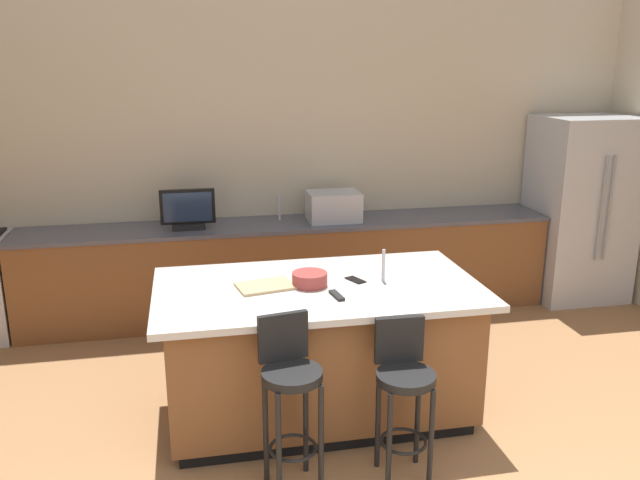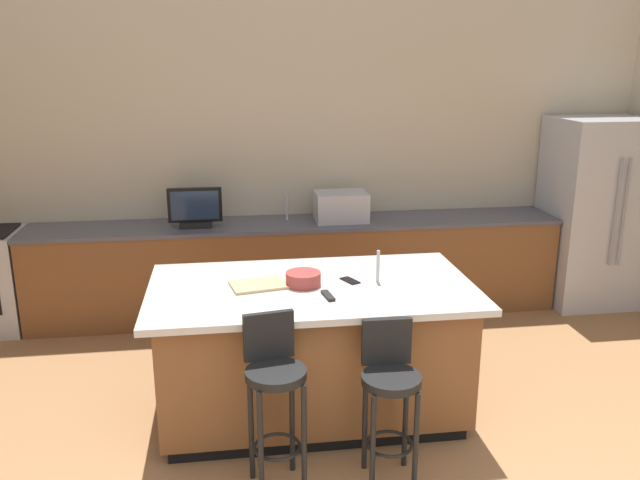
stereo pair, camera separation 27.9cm
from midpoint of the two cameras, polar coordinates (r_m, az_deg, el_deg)
wall_back at (r=6.36m, az=-3.96°, el=7.56°), size 7.23×0.12×2.98m
counter_back at (r=6.23m, az=-3.83°, el=-2.47°), size 4.93×0.62×0.90m
kitchen_island at (r=4.50m, az=-1.96°, el=-9.50°), size 2.13×1.18×0.94m
refrigerator at (r=7.02m, az=20.55°, el=2.57°), size 0.89×0.80×1.83m
microwave at (r=6.13m, az=-0.12°, el=2.95°), size 0.48×0.36×0.27m
tv_monitor at (r=5.97m, az=-12.72°, el=2.47°), size 0.48×0.16×0.36m
sink_faucet_back at (r=6.16m, az=-4.85°, el=2.80°), size 0.02×0.02×0.24m
sink_faucet_island at (r=4.37m, az=3.71°, el=-2.22°), size 0.02×0.02×0.22m
bar_stool_left at (r=3.74m, az=-4.78°, el=-12.72°), size 0.34×0.36×1.02m
bar_stool_right at (r=3.86m, az=5.18°, el=-12.62°), size 0.34×0.34×0.95m
fruit_bowl at (r=4.31m, az=-2.76°, el=-3.43°), size 0.23×0.23×0.09m
cell_phone at (r=4.41m, az=1.29°, el=-3.51°), size 0.13×0.17×0.01m
tv_remote at (r=4.11m, az=-0.49°, el=-4.85°), size 0.07×0.17×0.02m
cutting_board at (r=4.31m, az=-6.64°, el=-4.01°), size 0.40×0.31×0.02m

